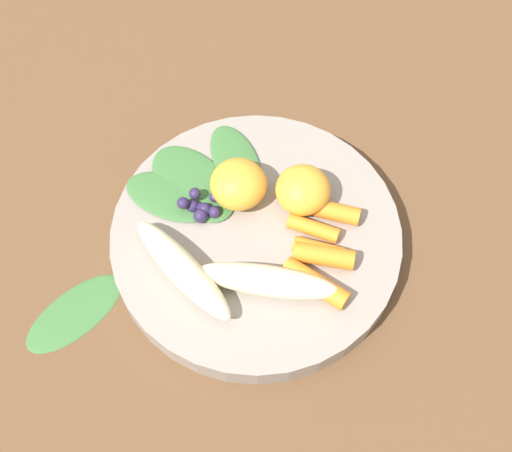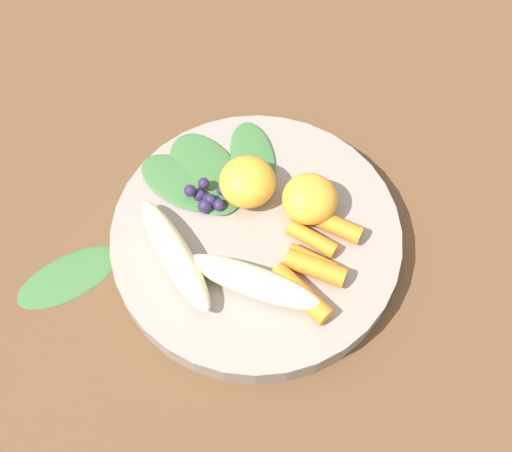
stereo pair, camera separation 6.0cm
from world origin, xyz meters
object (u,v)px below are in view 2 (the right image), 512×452
Objects in this scene: banana_peeled_right at (175,255)px; kale_leaf_stray at (68,277)px; banana_peeled_left at (254,282)px; bowl at (256,238)px; orange_segment_near at (250,181)px.

banana_peeled_right is 0.12m from kale_leaf_stray.
bowl is at bearing 109.23° from banana_peeled_left.
orange_segment_near is at bearing 113.23° from banana_peeled_left.
banana_peeled_left is at bearing -98.87° from orange_segment_near.
banana_peeled_left is 0.10m from orange_segment_near.
banana_peeled_right is at bearing -143.24° from orange_segment_near.
bowl is 2.18× the size of banana_peeled_left.
bowl is 0.07m from banana_peeled_left.
bowl is 2.68× the size of kale_leaf_stray.
orange_segment_near reaches higher than bowl.
kale_leaf_stray is at bearing -118.07° from banana_peeled_right.
banana_peeled_left is 1.00× the size of banana_peeled_right.
banana_peeled_right is 1.23× the size of kale_leaf_stray.
kale_leaf_stray is (-0.18, 0.06, -0.04)m from banana_peeled_left.
banana_peeled_right is 0.10m from orange_segment_near.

